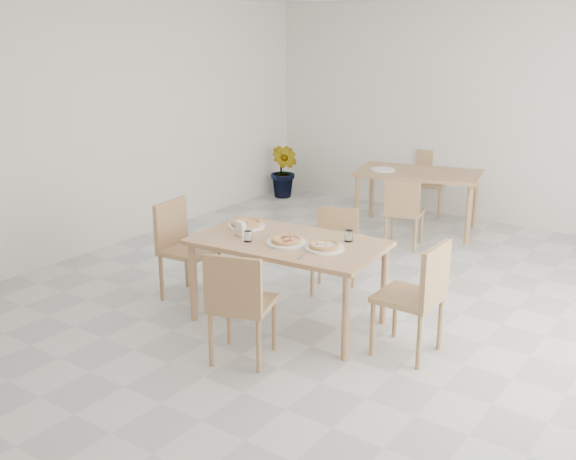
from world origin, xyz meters
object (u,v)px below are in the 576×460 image
Objects in this scene: pizza_pepperoni at (287,240)px; plate_empty at (383,169)px; chair_east at (419,291)px; chair_back_s at (403,209)px; plate_margherita at (246,226)px; chair_west at (182,242)px; tumbler_b at (248,236)px; second_table at (418,178)px; tumbler_a at (349,236)px; napkin_holder at (241,229)px; pizza_mushroom at (324,245)px; potted_plant at (285,171)px; chair_south at (239,300)px; chair_north at (335,244)px; pizza_margherita at (246,223)px; main_table at (288,249)px; plate_mushroom at (324,248)px; chair_back_n at (430,178)px; plate_pepperoni at (287,243)px.

pizza_pepperoni is 3.17m from plate_empty.
chair_east reaches higher than chair_back_s.
chair_west is at bearing -162.16° from plate_margherita.
tumbler_b reaches higher than second_table.
tumbler_a is 0.93m from napkin_holder.
pizza_mushroom is 0.17× the size of second_table.
potted_plant is (-2.63, 3.62, -0.38)m from pizza_pepperoni.
chair_south is 1.12× the size of chair_north.
chair_north is 0.96m from pizza_margherita.
main_table is at bearing -92.30° from chair_west.
chair_back_s is 0.87m from plate_empty.
plate_mushroom is 2.52× the size of napkin_holder.
chair_west is 1.14× the size of chair_back_s.
pizza_margherita is (0.00, 0.00, 0.02)m from plate_margherita.
chair_east is at bearing -92.84° from chair_west.
tumbler_a is at bearing 79.45° from pizza_mushroom.
chair_back_n is at bearing 93.00° from tumbler_b.
chair_south reaches higher than chair_back_s.
potted_plant is at bearing 132.79° from tumbler_a.
plate_pepperoni is (0.58, -0.18, 0.00)m from plate_margherita.
plate_mushroom and plate_empty have the same top height.
potted_plant is at bearing -37.55° from chair_back_s.
pizza_mushroom is 0.33× the size of chair_back_n.
chair_south is at bearing -86.38° from main_table.
plate_empty is at bearing 109.30° from plate_mushroom.
chair_east is 1.49m from tumbler_b.
potted_plant is at bearing 112.90° from chair_north.
plate_pepperoni is (1.20, 0.02, 0.22)m from chair_west.
chair_west is 2.77× the size of plate_margherita.
second_table is (-0.02, 3.40, -0.13)m from tumbler_b.
potted_plant is (-2.59, 3.54, -0.27)m from main_table.
second_table is (0.88, 3.28, 0.13)m from chair_west.
main_table is at bearing -98.81° from second_table.
pizza_margherita is at bearing -73.29° from chair_south.
chair_west is 4.15m from chair_back_n.
pizza_mushroom is (0.91, -0.12, 0.02)m from plate_margherita.
pizza_mushroom is 3.20m from plate_empty.
chair_back_s is 1.63m from chair_back_n.
pizza_mushroom is at bearing -125.69° from chair_south.
main_table is 1.19m from chair_east.
plate_pepperoni reaches higher than main_table.
pizza_margherita reaches higher than plate_mushroom.
tumbler_a is at bearing 10.30° from plate_margherita.
napkin_holder is at bearing -103.93° from chair_back_n.
chair_east is 1.17m from plate_pepperoni.
napkin_holder is 4.30m from potted_plant.
tumbler_a is at bearing -124.10° from chair_south.
tumbler_b reaches higher than chair_north.
chair_north is at bearing -102.39° from chair_south.
chair_south reaches higher than plate_pepperoni.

